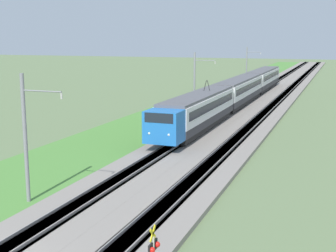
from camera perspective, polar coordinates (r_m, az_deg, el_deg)
The scene contains 9 objects.
ballast_main at distance 64.86m, azimuth 8.90°, elevation 2.68°, with size 240.00×4.40×0.30m.
ballast_adjacent at distance 64.14m, azimuth 12.76°, elevation 2.46°, with size 240.00×4.40×0.30m.
track_main at distance 64.86m, azimuth 8.90°, elevation 2.69°, with size 240.00×1.57×0.45m.
track_adjacent at distance 64.14m, azimuth 12.76°, elevation 2.47°, with size 240.00×1.57×0.45m.
grass_verge at distance 66.24m, azimuth 4.02°, elevation 2.87°, with size 240.00×9.35×0.12m.
passenger_train at distance 63.52m, azimuth 8.75°, elevation 4.43°, with size 58.68×2.92×4.84m.
catenary_mast_near at distance 26.33m, azimuth -16.90°, elevation -1.37°, with size 0.22×2.56×7.19m.
catenary_mast_mid at distance 53.80m, azimuth 3.30°, elevation 5.14°, with size 0.22×2.56×7.43m.
catenary_mast_far at distance 83.61m, azimuth 9.59°, elevation 7.01°, with size 0.22×2.56×7.53m.
Camera 1 is at (-12.97, -12.76, 9.00)m, focal length 50.00 mm.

